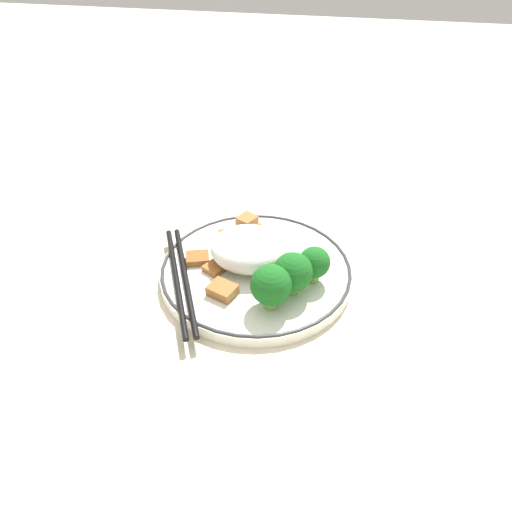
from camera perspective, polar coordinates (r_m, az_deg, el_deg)
ground_plane at (r=0.67m, az=0.00°, el=-2.38°), size 3.00×3.00×0.00m
plate at (r=0.66m, az=0.00°, el=-1.75°), size 0.25×0.25×0.02m
rice_mound at (r=0.65m, az=-0.81°, el=0.82°), size 0.10×0.09×0.05m
broccoli_back_left at (r=0.58m, az=1.72°, el=-3.40°), size 0.05×0.05×0.06m
broccoli_back_center at (r=0.60m, az=4.24°, el=-1.87°), size 0.05×0.05×0.06m
broccoli_back_right at (r=0.63m, az=6.68°, el=-0.80°), size 0.04×0.04×0.05m
meat_near_front at (r=0.64m, az=0.98°, el=-1.84°), size 0.04×0.04×0.01m
meat_near_left at (r=0.71m, az=-3.03°, el=2.36°), size 0.04×0.04×0.01m
meat_near_right at (r=0.74m, az=-1.03°, el=4.10°), size 0.03×0.03×0.01m
meat_near_back at (r=0.70m, az=1.56°, el=1.58°), size 0.03×0.04×0.01m
meat_on_rice_edge at (r=0.62m, az=-3.86°, el=-3.92°), size 0.04×0.04×0.01m
meat_mid_left at (r=0.72m, az=-0.39°, el=2.77°), size 0.03×0.03×0.01m
meat_mid_right at (r=0.68m, az=-6.61°, el=-0.11°), size 0.04×0.03×0.01m
meat_far_scatter at (r=0.66m, az=-4.63°, el=-1.31°), size 0.04×0.04×0.01m
chopsticks at (r=0.65m, az=-8.59°, el=-2.56°), size 0.10×0.20×0.01m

